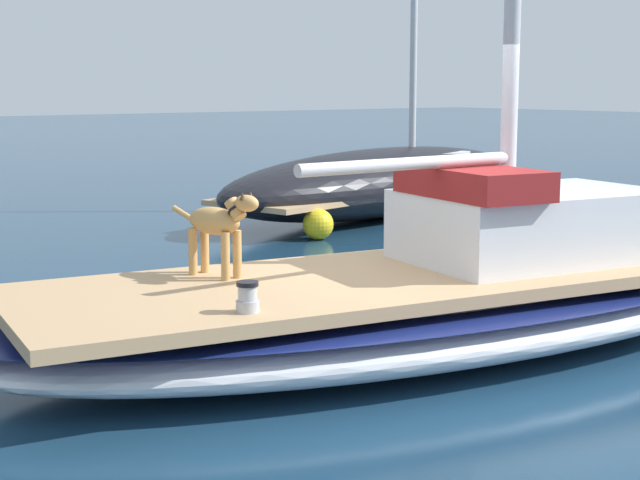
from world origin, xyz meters
name	(u,v)px	position (x,y,z in m)	size (l,w,h in m)	color
ground_plane	(416,348)	(0.00, 0.00, 0.00)	(120.00, 120.00, 0.00)	navy
sailboat_main	(417,309)	(0.00, 0.00, 0.34)	(3.66, 7.55, 0.66)	white
cabin_house	(527,220)	(0.20, 1.10, 1.01)	(1.74, 2.42, 0.84)	silver
dog_tan	(218,224)	(-0.74, -1.45, 1.08)	(0.93, 0.35, 0.70)	tan
deck_winch	(248,298)	(0.41, -1.91, 0.76)	(0.16, 0.16, 0.21)	#B7B7BC
moored_boat_port_side	(385,180)	(-6.47, 5.20, 0.58)	(3.68, 7.75, 6.42)	black
mooring_buoy	(318,224)	(-5.04, 2.75, 0.22)	(0.44, 0.44, 0.44)	yellow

